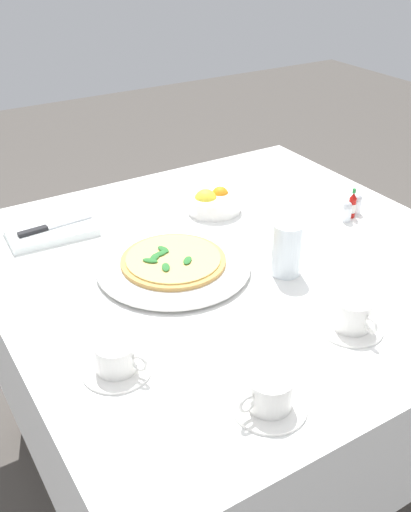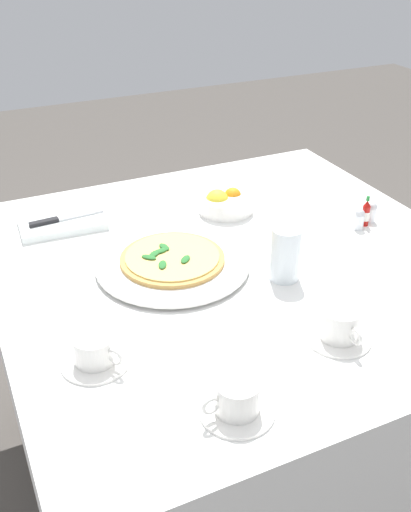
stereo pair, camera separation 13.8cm
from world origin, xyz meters
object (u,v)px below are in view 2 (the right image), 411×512
Objects in this scene: pizza at (172,258)px; pepper_shaker at (359,220)px; pizza_plate at (173,263)px; dinner_knife at (63,218)px; citrus_bowl at (225,202)px; water_glass_near_right at (285,257)px; hot_sauce_bottle at (366,213)px; salt_shaker at (371,213)px; coffee_cup_center_back at (340,326)px; coffee_cup_far_right at (237,399)px; napkin_folded at (63,223)px; coffee_cup_far_left at (95,351)px.

pepper_shaker is (0.51, -0.03, 0.00)m from pizza.
pizza_plate is 0.36m from dinner_knife.
pizza_plate is 0.32m from citrus_bowl.
water_glass_near_right is 0.61m from dinner_knife.
pizza_plate is 0.51m from pepper_shaker.
hot_sauce_bottle is at bearing 19.65° from pepper_shaker.
citrus_bowl reaches higher than salt_shaker.
pizza is 1.24× the size of dinner_knife.
water_glass_near_right is at bearing -52.66° from dinner_knife.
water_glass_near_right is 0.33m from pepper_shaker.
citrus_bowl is at bearing -16.22° from dinner_knife.
salt_shaker is (0.36, 0.14, -0.03)m from water_glass_near_right.
hot_sauce_bottle is at bearing -27.78° from dinner_knife.
pizza_plate is 2.70× the size of coffee_cup_center_back.
coffee_cup_far_right is 2.36× the size of pepper_shaker.
dinner_knife is at bearing 154.24° from pepper_shaker.
coffee_cup_far_right reaches higher than pizza_plate.
dinner_knife is (0.00, 0.00, 0.01)m from napkin_folded.
napkin_folded reaches higher than pizza_plate.
water_glass_near_right is at bearing -34.67° from pizza.
pizza is 0.48m from coffee_cup_far_right.
pizza_plate is at bearing 80.84° from coffee_cup_far_right.
pizza is 0.26m from water_glass_near_right.
salt_shaker is (0.37, 0.38, -0.01)m from coffee_cup_center_back.
pizza is 1.07× the size of napkin_folded.
citrus_bowl is at bearing 65.11° from coffee_cup_far_right.
pizza_plate is 2.70× the size of coffee_cup_far_right.
pizza_plate is at bearing 177.11° from pepper_shaker.
salt_shaker reaches higher than pizza.
pizza is 0.51m from pepper_shaker.
coffee_cup_far_left is 0.57m from dinner_knife.
water_glass_near_right is 0.35m from hot_sauce_bottle.
salt_shaker is (0.82, 0.25, -0.00)m from coffee_cup_far_left.
coffee_cup_far_left is at bearing -163.39° from salt_shaker.
coffee_cup_far_left is at bearing -163.50° from hot_sauce_bottle.
water_glass_near_right is (0.21, -0.15, 0.04)m from pizza_plate.
salt_shaker is (0.03, 0.01, -0.01)m from hot_sauce_bottle.
dinner_knife reaches higher than pizza_plate.
citrus_bowl is at bearing 85.44° from coffee_cup_center_back.
water_glass_near_right is at bearing -158.41° from salt_shaker.
coffee_cup_center_back is 0.47m from coffee_cup_far_left.
citrus_bowl is at bearing 43.19° from coffee_cup_far_left.
pizza is 4.33× the size of salt_shaker.
coffee_cup_center_back is 0.28m from coffee_cup_far_right.
dinner_knife is at bearing 130.89° from water_glass_near_right.
coffee_cup_center_back reaches higher than pepper_shaker.
water_glass_near_right is at bearing -34.72° from pizza_plate.
hot_sauce_bottle is 1.48× the size of salt_shaker.
pizza is 1.87× the size of coffee_cup_far_left.
napkin_folded is 0.01m from dinner_knife.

